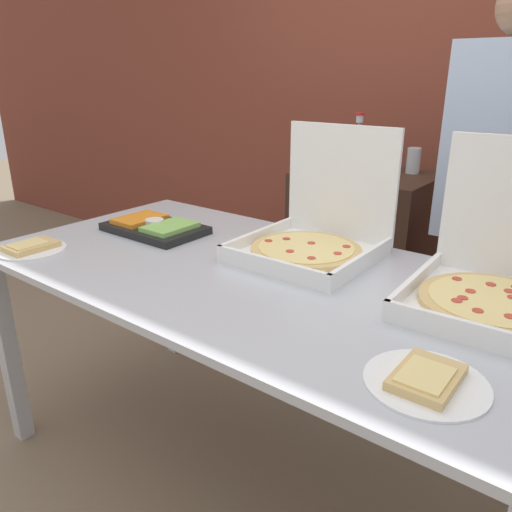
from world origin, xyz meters
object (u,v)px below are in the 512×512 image
soda_bottle (358,147)px  soda_can_silver (413,161)px  paper_plate_front_right (31,247)px  soda_can_colored (386,156)px  person_guest_cap (492,218)px  veggie_tray (155,227)px  pizza_box_near_right (501,279)px  paper_plate_front_center (426,379)px  pizza_box_far_right (315,233)px

soda_bottle → soda_can_silver: size_ratio=2.29×
paper_plate_front_right → soda_can_silver: 1.75m
soda_can_colored → person_guest_cap: 0.78m
soda_bottle → person_guest_cap: (0.70, -0.23, -0.19)m
veggie_tray → soda_can_colored: 1.27m
soda_bottle → soda_can_silver: 0.28m
pizza_box_near_right → paper_plate_front_center: 0.50m
soda_can_colored → person_guest_cap: bearing=-34.0°
soda_bottle → paper_plate_front_center: bearing=-57.4°
soda_can_colored → paper_plate_front_right: bearing=-112.0°
person_guest_cap → soda_can_colored: bearing=-34.0°
veggie_tray → soda_can_colored: soda_can_colored is taller
paper_plate_front_center → soda_bottle: (-0.86, 1.34, 0.26)m
pizza_box_near_right → veggie_tray: 1.28m
veggie_tray → soda_bottle: size_ratio=1.42×
pizza_box_far_right → paper_plate_front_center: pizza_box_far_right is taller
paper_plate_front_right → soda_can_colored: 1.74m
paper_plate_front_right → person_guest_cap: 1.74m
pizza_box_far_right → pizza_box_near_right: (0.63, -0.05, 0.00)m
paper_plate_front_right → person_guest_cap: (1.28, 1.17, 0.07)m
veggie_tray → soda_bottle: bearing=67.7°
paper_plate_front_center → soda_can_silver: (-0.63, 1.48, 0.20)m
paper_plate_front_center → paper_plate_front_right: (-1.44, -0.06, 0.00)m
veggie_tray → soda_bottle: (0.40, 0.97, 0.25)m
soda_bottle → person_guest_cap: 0.76m
paper_plate_front_center → soda_bottle: size_ratio=0.91×
paper_plate_front_right → soda_bottle: bearing=67.3°
pizza_box_near_right → paper_plate_front_center: (-0.02, -0.49, -0.07)m
paper_plate_front_center → soda_can_silver: 1.62m
paper_plate_front_right → soda_can_colored: soda_can_colored is taller
soda_can_silver → soda_can_colored: bearing=161.5°
soda_can_colored → pizza_box_far_right: bearing=-79.3°
pizza_box_near_right → veggie_tray: (-1.27, -0.13, -0.06)m
paper_plate_front_center → soda_can_colored: bearing=117.3°
paper_plate_front_right → veggie_tray: (0.19, 0.43, 0.01)m
pizza_box_far_right → soda_bottle: size_ratio=1.62×
soda_can_silver → person_guest_cap: (0.47, -0.37, -0.12)m
soda_bottle → soda_can_silver: soda_bottle is taller
pizza_box_far_right → paper_plate_front_center: 0.82m
soda_bottle → pizza_box_near_right: bearing=-43.9°
paper_plate_front_center → soda_can_colored: 1.74m
pizza_box_far_right → soda_can_colored: 1.02m
veggie_tray → pizza_box_near_right: bearing=5.7°
veggie_tray → soda_can_colored: size_ratio=3.27×
veggie_tray → person_guest_cap: person_guest_cap is taller
paper_plate_front_right → soda_bottle: size_ratio=0.84×
veggie_tray → person_guest_cap: size_ratio=0.23×
paper_plate_front_right → soda_can_colored: bearing=68.0°
pizza_box_far_right → pizza_box_near_right: size_ratio=0.96×
soda_bottle → paper_plate_front_right: bearing=-112.7°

